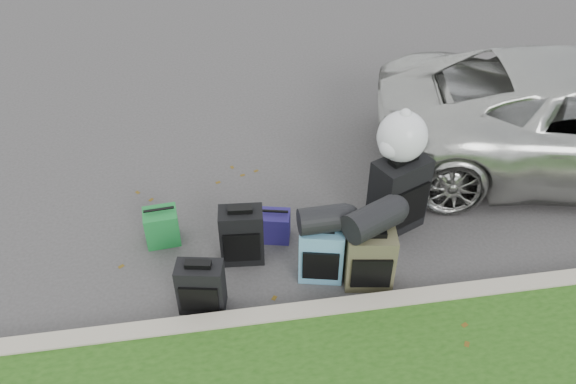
{
  "coord_description": "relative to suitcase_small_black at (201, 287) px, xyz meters",
  "views": [
    {
      "loc": [
        -0.79,
        -4.24,
        4.09
      ],
      "look_at": [
        -0.1,
        0.2,
        0.55
      ],
      "focal_mm": 35.0,
      "sensor_mm": 36.0,
      "label": 1
    }
  ],
  "objects": [
    {
      "name": "ground",
      "position": [
        1.04,
        0.69,
        -0.26
      ],
      "size": [
        120.0,
        120.0,
        0.0
      ],
      "primitive_type": "plane",
      "color": "#383535",
      "rests_on": "ground"
    },
    {
      "name": "curb",
      "position": [
        1.04,
        -0.31,
        -0.19
      ],
      "size": [
        120.0,
        0.18,
        0.15
      ],
      "primitive_type": "cube",
      "color": "#9E937F",
      "rests_on": "ground"
    },
    {
      "name": "suitcase_small_black",
      "position": [
        0.0,
        0.0,
        0.0
      ],
      "size": [
        0.46,
        0.31,
        0.53
      ],
      "primitive_type": "cube",
      "rotation": [
        0.0,
        0.0,
        -0.19
      ],
      "color": "black",
      "rests_on": "ground"
    },
    {
      "name": "suitcase_large_black_left",
      "position": [
        0.42,
        0.58,
        0.05
      ],
      "size": [
        0.45,
        0.29,
        0.62
      ],
      "primitive_type": "cube",
      "rotation": [
        0.0,
        0.0,
        -0.08
      ],
      "color": "black",
      "rests_on": "ground"
    },
    {
      "name": "suitcase_olive",
      "position": [
        1.59,
        0.06,
        0.05
      ],
      "size": [
        0.49,
        0.35,
        0.62
      ],
      "primitive_type": "cube",
      "rotation": [
        0.0,
        0.0,
        -0.15
      ],
      "color": "#3A3824",
      "rests_on": "ground"
    },
    {
      "name": "suitcase_teal",
      "position": [
        1.15,
        0.22,
        0.04
      ],
      "size": [
        0.46,
        0.34,
        0.6
      ],
      "primitive_type": "cube",
      "rotation": [
        0.0,
        0.0,
        -0.23
      ],
      "color": "teal",
      "rests_on": "ground"
    },
    {
      "name": "suitcase_large_black_right",
      "position": [
        2.1,
        0.83,
        0.16
      ],
      "size": [
        0.66,
        0.54,
        0.85
      ],
      "primitive_type": "cube",
      "rotation": [
        0.0,
        0.0,
        0.43
      ],
      "color": "black",
      "rests_on": "ground"
    },
    {
      "name": "tote_green",
      "position": [
        -0.38,
        0.97,
        -0.07
      ],
      "size": [
        0.36,
        0.3,
        0.39
      ],
      "primitive_type": "cube",
      "rotation": [
        0.0,
        0.0,
        0.09
      ],
      "color": "#19722F",
      "rests_on": "ground"
    },
    {
      "name": "tote_navy",
      "position": [
        0.79,
        0.83,
        -0.1
      ],
      "size": [
        0.35,
        0.3,
        0.33
      ],
      "primitive_type": "cube",
      "rotation": [
        0.0,
        0.0,
        -0.23
      ],
      "color": "navy",
      "rests_on": "ground"
    },
    {
      "name": "duffel_left",
      "position": [
        1.6,
        0.11,
        0.5
      ],
      "size": [
        0.6,
        0.49,
        0.29
      ],
      "primitive_type": "cylinder",
      "rotation": [
        0.0,
        1.57,
        0.45
      ],
      "color": "black",
      "rests_on": "suitcase_olive"
    },
    {
      "name": "duffel_right",
      "position": [
        1.16,
        0.22,
        0.46
      ],
      "size": [
        0.46,
        0.27,
        0.25
      ],
      "primitive_type": "cylinder",
      "rotation": [
        0.0,
        1.57,
        0.03
      ],
      "color": "black",
      "rests_on": "suitcase_teal"
    },
    {
      "name": "trash_bag",
      "position": [
        2.08,
        0.9,
        0.84
      ],
      "size": [
        0.5,
        0.5,
        0.5
      ],
      "primitive_type": "sphere",
      "color": "silver",
      "rests_on": "suitcase_large_black_right"
    }
  ]
}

